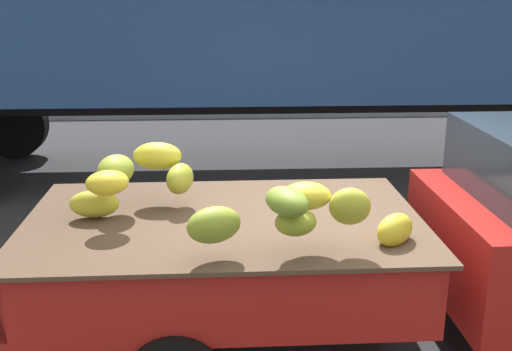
{
  "coord_description": "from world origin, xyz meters",
  "views": [
    {
      "loc": [
        -0.88,
        -4.46,
        2.69
      ],
      "look_at": [
        -0.64,
        -0.06,
        1.37
      ],
      "focal_mm": 43.98,
      "sensor_mm": 36.0,
      "label": 1
    }
  ],
  "objects": [
    {
      "name": "ground",
      "position": [
        0.0,
        0.0,
        0.0
      ],
      "size": [
        220.0,
        220.0,
        0.0
      ],
      "primitive_type": "plane",
      "color": "#28282B"
    },
    {
      "name": "pickup_truck",
      "position": [
        1.12,
        -0.17,
        0.89
      ],
      "size": [
        5.09,
        1.89,
        1.7
      ],
      "rotation": [
        0.0,
        0.0,
        0.01
      ],
      "color": "#B21E19",
      "rests_on": "ground"
    },
    {
      "name": "curb_strip",
      "position": [
        0.0,
        9.11,
        0.08
      ],
      "size": [
        80.0,
        0.8,
        0.16
      ],
      "primitive_type": "cube",
      "color": "gray",
      "rests_on": "ground"
    }
  ]
}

